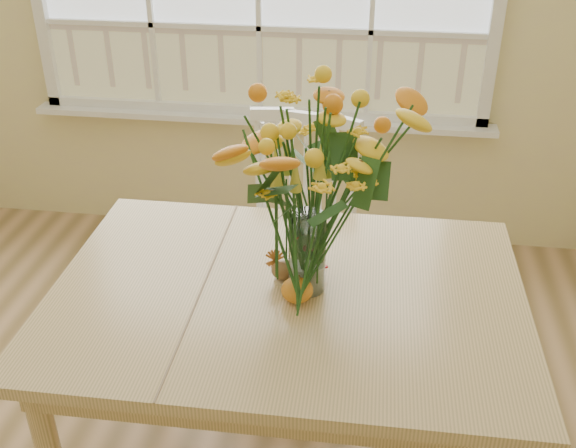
# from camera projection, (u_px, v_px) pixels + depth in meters

# --- Properties ---
(dining_table) EXTENTS (1.44, 1.04, 0.77)m
(dining_table) POSITION_uv_depth(u_px,v_px,m) (287.00, 314.00, 2.09)
(dining_table) COLOR tan
(dining_table) RESTS_ON floor
(windsor_chair) EXTENTS (0.53, 0.52, 0.99)m
(windsor_chair) POSITION_uv_depth(u_px,v_px,m) (298.00, 226.00, 2.81)
(windsor_chair) COLOR white
(windsor_chair) RESTS_ON floor
(flower_vase) EXTENTS (0.52, 0.52, 0.62)m
(flower_vase) POSITION_uv_depth(u_px,v_px,m) (308.00, 177.00, 1.87)
(flower_vase) COLOR white
(flower_vase) RESTS_ON dining_table
(pumpkin) EXTENTS (0.09, 0.09, 0.07)m
(pumpkin) POSITION_uv_depth(u_px,v_px,m) (297.00, 291.00, 1.97)
(pumpkin) COLOR #C36D16
(pumpkin) RESTS_ON dining_table
(turkey_figurine) EXTENTS (0.08, 0.06, 0.10)m
(turkey_figurine) POSITION_uv_depth(u_px,v_px,m) (284.00, 270.00, 2.06)
(turkey_figurine) COLOR #CCB78C
(turkey_figurine) RESTS_ON dining_table
(dark_gourd) EXTENTS (0.13, 0.10, 0.07)m
(dark_gourd) POSITION_uv_depth(u_px,v_px,m) (305.00, 255.00, 2.15)
(dark_gourd) COLOR #38160F
(dark_gourd) RESTS_ON dining_table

